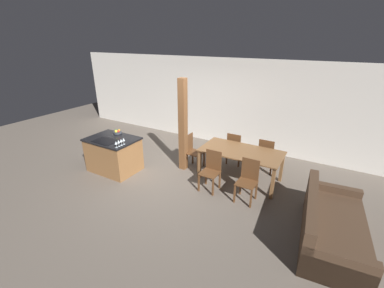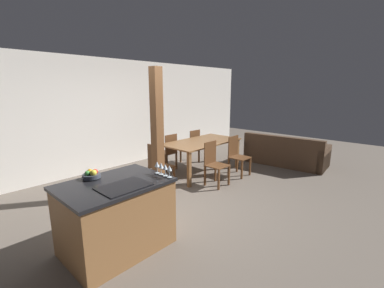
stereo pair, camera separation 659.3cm
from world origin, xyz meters
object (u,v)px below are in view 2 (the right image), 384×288
(fruit_bowl, at_px, (92,175))
(wine_glass_end, at_px, (157,165))
(dining_chair_far_left, at_px, (168,151))
(wine_glass_far, at_px, (161,166))
(kitchen_island, at_px, (116,216))
(dining_chair_far_right, at_px, (192,146))
(dining_chair_near_left, at_px, (214,163))
(dining_chair_near_right, at_px, (237,155))
(couch, at_px, (285,154))
(wine_glass_middle, at_px, (165,167))
(timber_post, at_px, (157,133))
(wine_glass_near, at_px, (169,168))
(dining_table, at_px, (202,145))
(dining_chair_head_end, at_px, (159,165))

(fruit_bowl, bearing_deg, wine_glass_end, -34.28)
(dining_chair_far_left, bearing_deg, wine_glass_far, 46.31)
(kitchen_island, relative_size, wine_glass_end, 7.97)
(dining_chair_far_right, bearing_deg, dining_chair_near_left, 59.09)
(dining_chair_near_right, distance_m, couch, 1.71)
(wine_glass_middle, relative_size, timber_post, 0.07)
(dining_chair_far_right, relative_size, timber_post, 0.38)
(wine_glass_middle, height_order, wine_glass_end, same)
(wine_glass_near, relative_size, wine_glass_far, 1.00)
(kitchen_island, distance_m, dining_chair_far_left, 3.20)
(fruit_bowl, distance_m, wine_glass_far, 0.87)
(wine_glass_near, bearing_deg, timber_post, 55.26)
(wine_glass_near, relative_size, wine_glass_end, 1.00)
(dining_table, bearing_deg, dining_chair_head_end, 180.00)
(wine_glass_far, xyz_separation_m, dining_chair_near_right, (2.88, 0.69, -0.54))
(dining_chair_far_left, relative_size, timber_post, 0.38)
(wine_glass_middle, bearing_deg, wine_glass_near, -90.00)
(dining_chair_near_right, bearing_deg, wine_glass_end, -168.13)
(wine_glass_far, relative_size, dining_chair_far_left, 0.17)
(couch, bearing_deg, dining_chair_near_right, 68.75)
(wine_glass_near, xyz_separation_m, dining_chair_near_left, (2.02, 0.85, -0.54))
(wine_glass_end, distance_m, dining_chair_far_right, 3.57)
(wine_glass_far, bearing_deg, wine_glass_near, -90.00)
(wine_glass_middle, distance_m, dining_table, 2.88)
(wine_glass_far, xyz_separation_m, dining_chair_near_left, (2.02, 0.69, -0.54))
(fruit_bowl, bearing_deg, dining_chair_near_left, 3.07)
(dining_chair_far_left, xyz_separation_m, dining_chair_far_right, (0.86, 0.00, 0.00))
(wine_glass_far, relative_size, timber_post, 0.07)
(dining_chair_far_left, bearing_deg, wine_glass_middle, 47.38)
(dining_chair_near_right, bearing_deg, dining_chair_far_left, 120.91)
(wine_glass_near, distance_m, dining_table, 2.92)
(dining_table, height_order, dining_chair_near_right, dining_chair_near_right)
(fruit_bowl, bearing_deg, dining_chair_far_right, 23.91)
(wine_glass_middle, xyz_separation_m, dining_chair_near_left, (2.02, 0.77, -0.54))
(fruit_bowl, relative_size, dining_table, 0.11)
(couch, bearing_deg, dining_chair_head_end, 65.51)
(kitchen_island, distance_m, dining_chair_far_right, 3.92)
(dining_chair_near_left, relative_size, dining_chair_far_left, 1.00)
(wine_glass_end, bearing_deg, wine_glass_middle, -90.00)
(wine_glass_middle, bearing_deg, timber_post, 53.63)
(dining_chair_near_right, xyz_separation_m, couch, (1.63, -0.47, -0.20))
(kitchen_island, relative_size, dining_chair_near_right, 1.38)
(dining_chair_head_end, relative_size, couch, 0.43)
(dining_chair_head_end, xyz_separation_m, couch, (3.39, -1.18, -0.20))
(wine_glass_middle, xyz_separation_m, wine_glass_far, (0.00, 0.08, 0.00))
(dining_chair_near_right, bearing_deg, dining_chair_head_end, 157.83)
(dining_chair_near_left, xyz_separation_m, dining_chair_far_right, (0.86, 1.43, 0.00))
(wine_glass_near, bearing_deg, dining_chair_far_right, 38.34)
(dining_chair_near_left, xyz_separation_m, dining_chair_far_left, (0.00, 1.43, 0.00))
(dining_chair_far_left, bearing_deg, dining_chair_far_right, -180.00)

